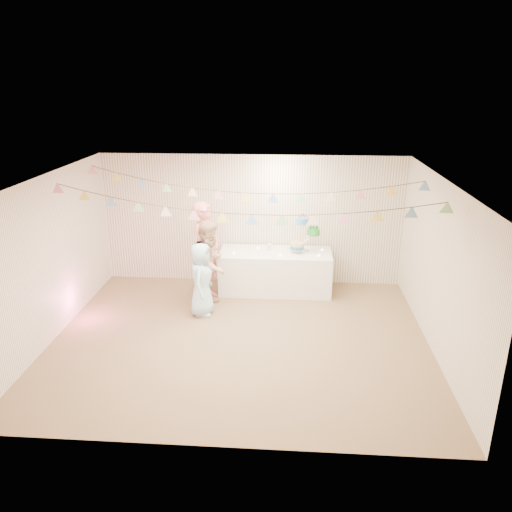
# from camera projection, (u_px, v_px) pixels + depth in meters

# --- Properties ---
(floor) EXTENTS (6.00, 6.00, 0.00)m
(floor) POSITION_uv_depth(u_px,v_px,m) (240.00, 339.00, 8.06)
(floor) COLOR brown
(floor) RESTS_ON ground
(ceiling) EXTENTS (6.00, 6.00, 0.00)m
(ceiling) POSITION_uv_depth(u_px,v_px,m) (238.00, 180.00, 7.18)
(ceiling) COLOR silver
(ceiling) RESTS_ON ground
(back_wall) EXTENTS (6.00, 6.00, 0.00)m
(back_wall) POSITION_uv_depth(u_px,v_px,m) (252.00, 220.00, 9.96)
(back_wall) COLOR white
(back_wall) RESTS_ON ground
(front_wall) EXTENTS (6.00, 6.00, 0.00)m
(front_wall) POSITION_uv_depth(u_px,v_px,m) (215.00, 347.00, 5.27)
(front_wall) COLOR white
(front_wall) RESTS_ON ground
(left_wall) EXTENTS (5.00, 5.00, 0.00)m
(left_wall) POSITION_uv_depth(u_px,v_px,m) (49.00, 259.00, 7.82)
(left_wall) COLOR white
(left_wall) RESTS_ON ground
(right_wall) EXTENTS (5.00, 5.00, 0.00)m
(right_wall) POSITION_uv_depth(u_px,v_px,m) (440.00, 269.00, 7.41)
(right_wall) COLOR white
(right_wall) RESTS_ON ground
(table) EXTENTS (2.16, 0.86, 0.81)m
(table) POSITION_uv_depth(u_px,v_px,m) (275.00, 271.00, 9.78)
(table) COLOR white
(table) RESTS_ON floor
(cake_stand) EXTENTS (0.63, 0.37, 0.71)m
(cake_stand) POSITION_uv_depth(u_px,v_px,m) (305.00, 237.00, 9.55)
(cake_stand) COLOR silver
(cake_stand) RESTS_ON table
(cake_bottom) EXTENTS (0.31, 0.31, 0.15)m
(cake_bottom) POSITION_uv_depth(u_px,v_px,m) (296.00, 251.00, 9.59)
(cake_bottom) COLOR teal
(cake_bottom) RESTS_ON cake_stand
(cake_middle) EXTENTS (0.27, 0.27, 0.22)m
(cake_middle) POSITION_uv_depth(u_px,v_px,m) (314.00, 236.00, 9.62)
(cake_middle) COLOR green
(cake_middle) RESTS_ON cake_stand
(cake_top_tier) EXTENTS (0.25, 0.25, 0.19)m
(cake_top_tier) POSITION_uv_depth(u_px,v_px,m) (302.00, 224.00, 9.43)
(cake_top_tier) COLOR #4386D3
(cake_top_tier) RESTS_ON cake_stand
(platter) EXTENTS (0.31, 0.31, 0.02)m
(platter) POSITION_uv_depth(u_px,v_px,m) (242.00, 254.00, 9.65)
(platter) COLOR white
(platter) RESTS_ON table
(posy) EXTENTS (0.13, 0.13, 0.15)m
(posy) POSITION_uv_depth(u_px,v_px,m) (269.00, 250.00, 9.69)
(posy) COLOR white
(posy) RESTS_ON table
(person_adult_a) EXTENTS (0.65, 0.80, 1.90)m
(person_adult_a) POSITION_uv_depth(u_px,v_px,m) (206.00, 252.00, 9.22)
(person_adult_a) COLOR #EC7B7B
(person_adult_a) RESTS_ON floor
(person_adult_b) EXTENTS (0.81, 0.94, 1.65)m
(person_adult_b) POSITION_uv_depth(u_px,v_px,m) (210.00, 264.00, 8.95)
(person_adult_b) COLOR tan
(person_adult_b) RESTS_ON floor
(person_child) EXTENTS (0.46, 0.67, 1.32)m
(person_child) POSITION_uv_depth(u_px,v_px,m) (202.00, 279.00, 8.72)
(person_child) COLOR #B3E4FE
(person_child) RESTS_ON floor
(bunting_back) EXTENTS (5.60, 1.10, 0.40)m
(bunting_back) POSITION_uv_depth(u_px,v_px,m) (245.00, 182.00, 8.30)
(bunting_back) COLOR pink
(bunting_back) RESTS_ON ceiling
(bunting_front) EXTENTS (5.60, 0.90, 0.36)m
(bunting_front) POSITION_uv_depth(u_px,v_px,m) (237.00, 202.00, 7.09)
(bunting_front) COLOR #72A5E5
(bunting_front) RESTS_ON ceiling
(tealight_0) EXTENTS (0.04, 0.04, 0.03)m
(tealight_0) POSITION_uv_depth(u_px,v_px,m) (234.00, 253.00, 9.55)
(tealight_0) COLOR #FFD88C
(tealight_0) RESTS_ON table
(tealight_1) EXTENTS (0.04, 0.04, 0.03)m
(tealight_1) POSITION_uv_depth(u_px,v_px,m) (258.00, 248.00, 9.83)
(tealight_1) COLOR #FFD88C
(tealight_1) RESTS_ON table
(tealight_2) EXTENTS (0.04, 0.04, 0.03)m
(tealight_2) POSITION_uv_depth(u_px,v_px,m) (281.00, 255.00, 9.42)
(tealight_2) COLOR #FFD88C
(tealight_2) RESTS_ON table
(tealight_3) EXTENTS (0.04, 0.04, 0.03)m
(tealight_3) POSITION_uv_depth(u_px,v_px,m) (294.00, 248.00, 9.82)
(tealight_3) COLOR #FFD88C
(tealight_3) RESTS_ON table
(tealight_4) EXTENTS (0.04, 0.04, 0.03)m
(tealight_4) POSITION_uv_depth(u_px,v_px,m) (319.00, 255.00, 9.41)
(tealight_4) COLOR #FFD88C
(tealight_4) RESTS_ON table
(tealight_5) EXTENTS (0.04, 0.04, 0.03)m
(tealight_5) POSITION_uv_depth(u_px,v_px,m) (322.00, 250.00, 9.71)
(tealight_5) COLOR #FFD88C
(tealight_5) RESTS_ON table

